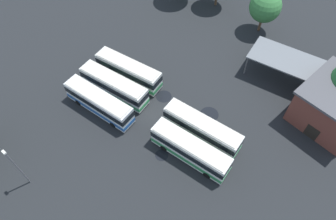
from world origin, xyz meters
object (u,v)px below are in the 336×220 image
lamp_post_near_entrance (17,167)px  tree_northwest (265,7)px  bus_row0_slot1 (202,129)px  depot_building (335,106)px  bus_row0_slot2 (190,150)px  bus_row1_slot2 (99,102)px  maintenance_shelter (287,60)px  bus_row1_slot0 (129,71)px  bus_row1_slot1 (114,86)px

lamp_post_near_entrance → tree_northwest: size_ratio=1.02×
bus_row0_slot1 → depot_building: bearing=-131.0°
bus_row0_slot2 → lamp_post_near_entrance: lamp_post_near_entrance is taller
bus_row0_slot2 → bus_row1_slot2: size_ratio=0.98×
bus_row1_slot2 → maintenance_shelter: (-16.66, -22.61, 1.69)m
bus_row0_slot1 → maintenance_shelter: maintenance_shelter is taller
bus_row0_slot2 → maintenance_shelter: bearing=-96.4°
bus_row1_slot0 → lamp_post_near_entrance: size_ratio=1.42×
bus_row0_slot2 → bus_row1_slot0: size_ratio=0.99×
maintenance_shelter → tree_northwest: (8.21, -7.58, 1.38)m
bus_row0_slot1 → lamp_post_near_entrance: bearing=57.1°
bus_row1_slot0 → depot_building: bearing=-155.0°
bus_row0_slot2 → maintenance_shelter: (-2.30, -20.41, 1.69)m
bus_row1_slot1 → lamp_post_near_entrance: 17.00m
bus_row0_slot1 → maintenance_shelter: (-3.03, -16.92, 1.69)m
bus_row1_slot2 → maintenance_shelter: bearing=-126.4°
lamp_post_near_entrance → bus_row1_slot2: bearing=-84.0°
bus_row0_slot1 → depot_building: 18.27m
bus_row0_slot1 → tree_northwest: bearing=-78.1°
bus_row0_slot2 → lamp_post_near_entrance: bearing=49.9°
bus_row1_slot2 → depot_building: size_ratio=1.03×
bus_row1_slot2 → tree_northwest: (-8.45, -30.19, 3.06)m
bus_row1_slot0 → lamp_post_near_entrance: (-2.48, 20.21, 2.46)m
lamp_post_near_entrance → bus_row1_slot1: bearing=-83.1°
tree_northwest → depot_building: bearing=147.9°
bus_row1_slot1 → bus_row1_slot0: bearing=-82.6°
bus_row1_slot2 → bus_row0_slot2: bearing=-171.3°
bus_row0_slot2 → bus_row1_slot0: (15.44, -4.82, 0.00)m
bus_row0_slot1 → bus_row1_slot2: size_ratio=1.00×
tree_northwest → bus_row0_slot2: bearing=101.9°
bus_row1_slot2 → bus_row1_slot1: bearing=-79.9°
bus_row1_slot0 → bus_row0_slot2: bearing=162.7°
maintenance_shelter → bus_row1_slot1: bearing=47.9°
bus_row0_slot2 → depot_building: 20.61m
bus_row0_slot2 → lamp_post_near_entrance: (12.97, 15.39, 2.46)m
bus_row1_slot1 → depot_building: (-26.21, -15.94, 1.16)m
bus_row1_slot0 → lamp_post_near_entrance: lamp_post_near_entrance is taller
bus_row1_slot1 → maintenance_shelter: bearing=-132.1°
bus_row1_slot1 → maintenance_shelter: size_ratio=0.97×
bus_row1_slot0 → maintenance_shelter: 23.67m
bus_row1_slot2 → maintenance_shelter: 28.13m
lamp_post_near_entrance → bus_row1_slot0: bearing=-83.0°
bus_row1_slot2 → depot_building: (-25.58, -19.45, 1.16)m
lamp_post_near_entrance → bus_row0_slot1: bearing=-122.9°
tree_northwest → bus_row1_slot0: bearing=67.6°
maintenance_shelter → lamp_post_near_entrance: bearing=66.9°
bus_row0_slot2 → depot_building: bearing=-123.0°
bus_row0_slot1 → bus_row1_slot1: (14.25, 2.18, -0.00)m
bus_row1_slot1 → lamp_post_near_entrance: size_ratio=1.43×
bus_row0_slot1 → bus_row1_slot1: bearing=8.7°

